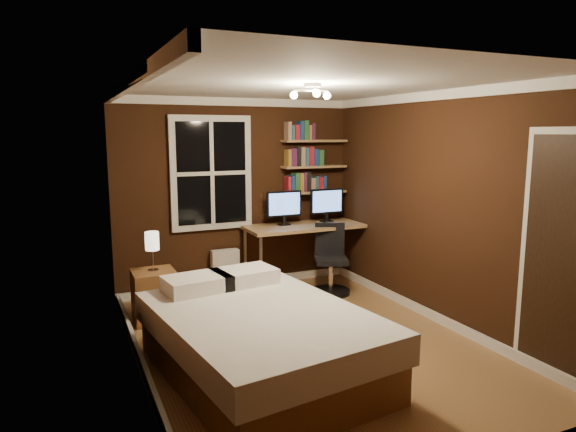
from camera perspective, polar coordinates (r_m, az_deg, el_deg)
name	(u,v)px	position (r m, az deg, el deg)	size (l,w,h in m)	color
floor	(306,343)	(5.24, 2.03, -13.92)	(4.20, 4.20, 0.00)	brown
wall_back	(237,195)	(6.82, -5.70, 2.36)	(3.20, 0.04, 2.50)	black
wall_left	(133,232)	(4.43, -16.80, -1.72)	(0.04, 4.20, 2.50)	black
wall_right	(440,209)	(5.77, 16.53, 0.77)	(0.04, 4.20, 2.50)	black
ceiling	(308,84)	(4.84, 2.20, 14.42)	(3.20, 4.20, 0.02)	white
window	(211,173)	(6.65, -8.51, 4.73)	(1.06, 0.06, 1.46)	silver
door	(566,262)	(4.76, 28.52, -4.50)	(0.03, 0.82, 2.05)	black
ceiling_fixture	(313,95)	(4.74, 2.74, 13.32)	(0.44, 0.44, 0.18)	beige
bookshelf_lower	(314,192)	(7.12, 2.89, 2.69)	(0.92, 0.22, 0.03)	#A77B51
books_row_lower	(314,183)	(7.11, 2.90, 3.73)	(0.60, 0.16, 0.23)	maroon
bookshelf_middle	(314,167)	(7.09, 2.91, 5.50)	(0.92, 0.22, 0.03)	#A77B51
books_row_middle	(314,157)	(7.08, 2.92, 6.55)	(0.48, 0.16, 0.23)	navy
bookshelf_upper	(314,141)	(7.08, 2.94, 8.33)	(0.92, 0.22, 0.03)	#A77B51
books_row_upper	(314,131)	(7.08, 2.94, 9.38)	(0.42, 0.16, 0.23)	#2A6237
bed	(260,340)	(4.52, -3.13, -13.61)	(1.81, 2.32, 0.72)	brown
nightstand	(154,296)	(5.92, -14.62, -8.57)	(0.45, 0.45, 0.57)	brown
bedside_lamp	(152,252)	(5.78, -14.83, -3.84)	(0.15, 0.15, 0.43)	#F1E4C8
radiator	(225,270)	(6.84, -6.99, -5.98)	(0.36, 0.13, 0.55)	silver
desk	(310,229)	(6.91, 2.51, -1.40)	(1.78, 0.67, 0.85)	#A77B51
monitor_left	(284,208)	(6.80, -0.44, 0.89)	(0.49, 0.12, 0.46)	black
monitor_right	(327,205)	(7.08, 4.31, 1.20)	(0.49, 0.12, 0.46)	black
desk_lamp	(363,206)	(7.15, 8.29, 1.14)	(0.14, 0.32, 0.44)	silver
office_chair	(331,268)	(6.70, 4.75, -5.76)	(0.52, 0.52, 0.90)	black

